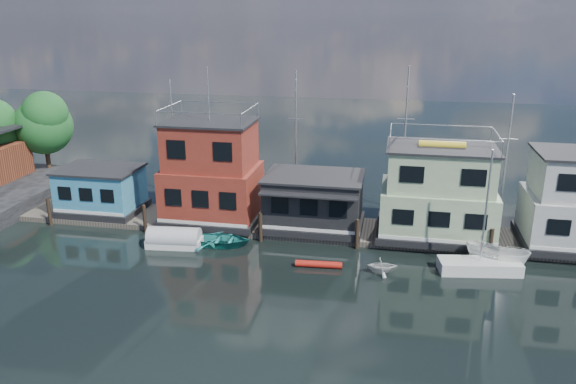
% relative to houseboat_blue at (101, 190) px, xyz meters
% --- Properties ---
extents(ground, '(160.00, 160.00, 0.00)m').
position_rel_houseboat_blue_xyz_m(ground, '(18.00, -12.00, -2.21)').
color(ground, black).
rests_on(ground, ground).
extents(dock, '(48.00, 5.00, 0.40)m').
position_rel_houseboat_blue_xyz_m(dock, '(18.00, 0.00, -2.01)').
color(dock, '#595147').
rests_on(dock, ground).
extents(houseboat_blue, '(6.40, 4.90, 3.66)m').
position_rel_houseboat_blue_xyz_m(houseboat_blue, '(0.00, 0.00, 0.00)').
color(houseboat_blue, black).
rests_on(houseboat_blue, dock).
extents(houseboat_red, '(7.40, 5.90, 11.86)m').
position_rel_houseboat_blue_xyz_m(houseboat_red, '(9.50, 0.00, 1.90)').
color(houseboat_red, black).
rests_on(houseboat_red, dock).
extents(houseboat_dark, '(7.40, 6.10, 4.06)m').
position_rel_houseboat_blue_xyz_m(houseboat_dark, '(17.50, -0.02, 0.21)').
color(houseboat_dark, black).
rests_on(houseboat_dark, dock).
extents(houseboat_green, '(8.40, 5.90, 7.03)m').
position_rel_houseboat_blue_xyz_m(houseboat_green, '(26.50, 0.00, 1.34)').
color(houseboat_green, black).
rests_on(houseboat_green, dock).
extents(pilings, '(42.28, 0.28, 2.20)m').
position_rel_houseboat_blue_xyz_m(pilings, '(17.67, -2.80, -1.11)').
color(pilings, '#2D2116').
rests_on(pilings, ground).
extents(background_masts, '(36.40, 0.16, 12.00)m').
position_rel_houseboat_blue_xyz_m(background_masts, '(22.76, 6.00, 3.35)').
color(background_masts, silver).
rests_on(background_masts, ground).
extents(dinghy_white, '(2.24, 2.00, 1.07)m').
position_rel_houseboat_blue_xyz_m(dinghy_white, '(22.87, -6.37, -1.67)').
color(dinghy_white, silver).
rests_on(dinghy_white, ground).
extents(tarp_runabout, '(4.02, 1.92, 1.58)m').
position_rel_houseboat_blue_xyz_m(tarp_runabout, '(8.19, -4.95, -1.62)').
color(tarp_runabout, silver).
rests_on(tarp_runabout, ground).
extents(red_kayak, '(3.10, 0.66, 0.45)m').
position_rel_houseboat_blue_xyz_m(red_kayak, '(18.79, -6.34, -1.98)').
color(red_kayak, red).
rests_on(red_kayak, ground).
extents(day_sailer, '(5.36, 2.48, 8.13)m').
position_rel_houseboat_blue_xyz_m(day_sailer, '(29.07, -5.01, -1.74)').
color(day_sailer, silver).
rests_on(day_sailer, ground).
extents(dinghy_teal, '(4.48, 3.35, 0.89)m').
position_rel_houseboat_blue_xyz_m(dinghy_teal, '(11.39, -4.11, -1.76)').
color(dinghy_teal, '#227D7A').
rests_on(dinghy_teal, ground).
extents(motorboat, '(4.39, 3.07, 1.59)m').
position_rel_houseboat_blue_xyz_m(motorboat, '(30.26, -4.00, -1.41)').
color(motorboat, white).
rests_on(motorboat, ground).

